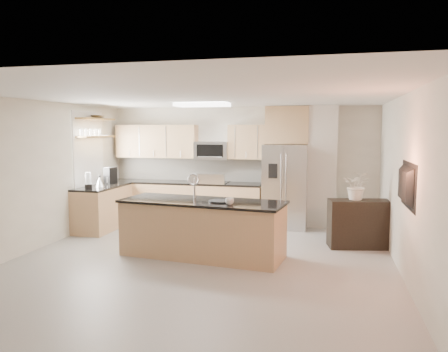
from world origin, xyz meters
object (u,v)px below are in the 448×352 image
(range, at_px, (211,202))
(cup, at_px, (230,201))
(platter, at_px, (220,201))
(microwave, at_px, (212,150))
(credenza, at_px, (359,224))
(television, at_px, (402,185))
(coffee_maker, at_px, (110,176))
(flower_vase, at_px, (357,178))
(island, at_px, (202,228))
(blender, at_px, (88,182))
(kettle, at_px, (100,182))
(bowl, at_px, (97,116))
(refrigerator, at_px, (285,186))

(range, distance_m, cup, 3.06)
(range, bearing_deg, platter, -71.60)
(range, height_order, cup, range)
(microwave, distance_m, cup, 3.19)
(credenza, height_order, television, television)
(microwave, height_order, coffee_maker, microwave)
(flower_vase, bearing_deg, cup, -143.35)
(platter, bearing_deg, island, 169.57)
(range, relative_size, blender, 3.42)
(microwave, bearing_deg, kettle, -145.69)
(bowl, height_order, flower_vase, bowl)
(credenza, bearing_deg, bowl, 163.53)
(microwave, distance_m, bowl, 2.57)
(credenza, xyz_separation_m, cup, (-2.03, -1.46, 0.56))
(refrigerator, bearing_deg, microwave, 174.14)
(refrigerator, relative_size, blender, 5.35)
(cup, bearing_deg, bowl, 149.70)
(cup, distance_m, flower_vase, 2.48)
(credenza, xyz_separation_m, television, (0.40, -1.77, 0.92))
(island, bearing_deg, credenza, 31.22)
(island, relative_size, blender, 8.40)
(platter, height_order, bowl, bowl)
(refrigerator, xyz_separation_m, bowl, (-3.91, -0.83, 1.49))
(credenza, relative_size, platter, 2.91)
(bowl, bearing_deg, cup, -30.30)
(cup, relative_size, platter, 0.37)
(range, bearing_deg, cup, -69.16)
(range, bearing_deg, bowl, -158.78)
(platter, xyz_separation_m, kettle, (-2.88, 1.32, 0.08))
(range, bearing_deg, refrigerator, -1.60)
(kettle, bearing_deg, refrigerator, 18.20)
(credenza, xyz_separation_m, blender, (-5.18, -0.26, 0.64))
(platter, xyz_separation_m, blender, (-2.93, 0.96, 0.12))
(island, relative_size, flower_vase, 3.62)
(cup, bearing_deg, credenza, 35.73)
(cup, relative_size, television, 0.12)
(kettle, distance_m, coffee_maker, 0.58)
(microwave, xyz_separation_m, refrigerator, (1.66, -0.17, -0.74))
(blender, bearing_deg, platter, -18.20)
(credenza, xyz_separation_m, bowl, (-5.36, 0.48, 1.95))
(cup, height_order, television, television)
(bowl, bearing_deg, credenza, -5.09)
(refrigerator, bearing_deg, range, 178.40)
(blender, distance_m, kettle, 0.36)
(microwave, distance_m, television, 4.79)
(island, distance_m, coffee_maker, 3.28)
(range, height_order, flower_vase, flower_vase)
(kettle, bearing_deg, credenza, -1.04)
(bowl, relative_size, television, 0.32)
(television, bearing_deg, platter, 78.41)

